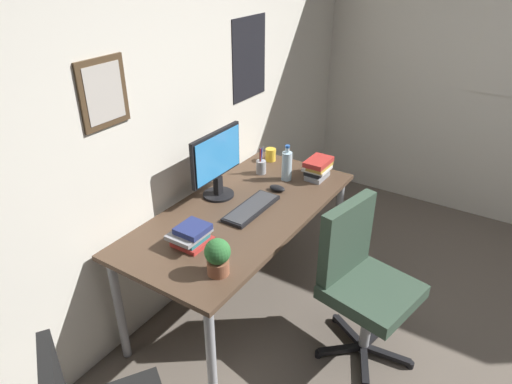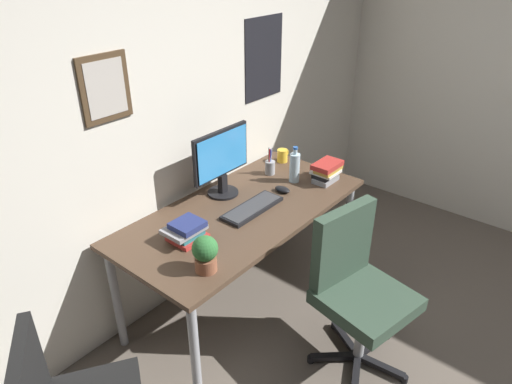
{
  "view_description": "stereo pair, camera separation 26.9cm",
  "coord_description": "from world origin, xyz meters",
  "px_view_note": "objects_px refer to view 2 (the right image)",
  "views": [
    {
      "loc": [
        -1.99,
        0.29,
        2.18
      ],
      "look_at": [
        0.0,
        1.58,
        0.89
      ],
      "focal_mm": 32.35,
      "sensor_mm": 36.0,
      "label": 1
    },
    {
      "loc": [
        -1.83,
        0.07,
        2.18
      ],
      "look_at": [
        0.0,
        1.58,
        0.89
      ],
      "focal_mm": 32.35,
      "sensor_mm": 36.0,
      "label": 2
    }
  ],
  "objects_px": {
    "computer_mouse": "(282,189)",
    "coffee_mug_near": "(283,155)",
    "potted_plant": "(205,253)",
    "book_stack_right": "(327,171)",
    "keyboard": "(252,208)",
    "book_stack_left": "(186,231)",
    "water_bottle": "(295,167)",
    "office_chair": "(356,283)",
    "pen_cup": "(270,167)",
    "monitor": "(222,160)"
  },
  "relations": [
    {
      "from": "office_chair",
      "to": "book_stack_right",
      "type": "bearing_deg",
      "value": 44.69
    },
    {
      "from": "keyboard",
      "to": "book_stack_right",
      "type": "relative_size",
      "value": 2.03
    },
    {
      "from": "office_chair",
      "to": "pen_cup",
      "type": "height_order",
      "value": "office_chair"
    },
    {
      "from": "keyboard",
      "to": "monitor",
      "type": "bearing_deg",
      "value": 82.36
    },
    {
      "from": "pen_cup",
      "to": "coffee_mug_near",
      "type": "bearing_deg",
      "value": 14.22
    },
    {
      "from": "potted_plant",
      "to": "computer_mouse",
      "type": "bearing_deg",
      "value": 12.26
    },
    {
      "from": "potted_plant",
      "to": "book_stack_left",
      "type": "relative_size",
      "value": 0.93
    },
    {
      "from": "keyboard",
      "to": "pen_cup",
      "type": "relative_size",
      "value": 2.15
    },
    {
      "from": "monitor",
      "to": "pen_cup",
      "type": "distance_m",
      "value": 0.47
    },
    {
      "from": "book_stack_right",
      "to": "potted_plant",
      "type": "bearing_deg",
      "value": -177.13
    },
    {
      "from": "book_stack_right",
      "to": "water_bottle",
      "type": "bearing_deg",
      "value": 130.96
    },
    {
      "from": "monitor",
      "to": "coffee_mug_near",
      "type": "xyz_separation_m",
      "value": [
        0.65,
        -0.0,
        -0.19
      ]
    },
    {
      "from": "potted_plant",
      "to": "book_stack_right",
      "type": "height_order",
      "value": "potted_plant"
    },
    {
      "from": "pen_cup",
      "to": "book_stack_right",
      "type": "bearing_deg",
      "value": -66.49
    },
    {
      "from": "potted_plant",
      "to": "book_stack_left",
      "type": "bearing_deg",
      "value": 65.62
    },
    {
      "from": "coffee_mug_near",
      "to": "book_stack_left",
      "type": "relative_size",
      "value": 0.55
    },
    {
      "from": "potted_plant",
      "to": "book_stack_left",
      "type": "height_order",
      "value": "potted_plant"
    },
    {
      "from": "water_bottle",
      "to": "book_stack_right",
      "type": "height_order",
      "value": "water_bottle"
    },
    {
      "from": "keyboard",
      "to": "potted_plant",
      "type": "height_order",
      "value": "potted_plant"
    },
    {
      "from": "coffee_mug_near",
      "to": "office_chair",
      "type": "bearing_deg",
      "value": -123.14
    },
    {
      "from": "monitor",
      "to": "keyboard",
      "type": "distance_m",
      "value": 0.36
    },
    {
      "from": "computer_mouse",
      "to": "potted_plant",
      "type": "distance_m",
      "value": 0.92
    },
    {
      "from": "computer_mouse",
      "to": "book_stack_left",
      "type": "xyz_separation_m",
      "value": [
        -0.77,
        0.08,
        0.04
      ]
    },
    {
      "from": "potted_plant",
      "to": "book_stack_left",
      "type": "xyz_separation_m",
      "value": [
        0.12,
        0.27,
        -0.05
      ]
    },
    {
      "from": "office_chair",
      "to": "keyboard",
      "type": "bearing_deg",
      "value": 92.6
    },
    {
      "from": "computer_mouse",
      "to": "coffee_mug_near",
      "type": "relative_size",
      "value": 0.96
    },
    {
      "from": "water_bottle",
      "to": "pen_cup",
      "type": "xyz_separation_m",
      "value": [
        -0.01,
        0.2,
        -0.05
      ]
    },
    {
      "from": "keyboard",
      "to": "computer_mouse",
      "type": "xyz_separation_m",
      "value": [
        0.3,
        -0.0,
        0.01
      ]
    },
    {
      "from": "monitor",
      "to": "book_stack_right",
      "type": "distance_m",
      "value": 0.74
    },
    {
      "from": "water_bottle",
      "to": "coffee_mug_near",
      "type": "bearing_deg",
      "value": 50.56
    },
    {
      "from": "monitor",
      "to": "water_bottle",
      "type": "bearing_deg",
      "value": -30.3
    },
    {
      "from": "potted_plant",
      "to": "book_stack_right",
      "type": "distance_m",
      "value": 1.22
    },
    {
      "from": "computer_mouse",
      "to": "coffee_mug_near",
      "type": "xyz_separation_m",
      "value": [
        0.38,
        0.29,
        0.03
      ]
    },
    {
      "from": "monitor",
      "to": "potted_plant",
      "type": "distance_m",
      "value": 0.81
    },
    {
      "from": "coffee_mug_near",
      "to": "potted_plant",
      "type": "xyz_separation_m",
      "value": [
        -1.28,
        -0.48,
        0.06
      ]
    },
    {
      "from": "monitor",
      "to": "computer_mouse",
      "type": "xyz_separation_m",
      "value": [
        0.26,
        -0.29,
        -0.22
      ]
    },
    {
      "from": "potted_plant",
      "to": "book_stack_right",
      "type": "bearing_deg",
      "value": 2.87
    },
    {
      "from": "book_stack_left",
      "to": "coffee_mug_near",
      "type": "bearing_deg",
      "value": 10.18
    },
    {
      "from": "pen_cup",
      "to": "book_stack_left",
      "type": "height_order",
      "value": "pen_cup"
    },
    {
      "from": "coffee_mug_near",
      "to": "pen_cup",
      "type": "relative_size",
      "value": 0.57
    },
    {
      "from": "office_chair",
      "to": "book_stack_right",
      "type": "xyz_separation_m",
      "value": [
        0.59,
        0.58,
        0.29
      ]
    },
    {
      "from": "keyboard",
      "to": "book_stack_right",
      "type": "xyz_separation_m",
      "value": [
        0.62,
        -0.14,
        0.06
      ]
    },
    {
      "from": "office_chair",
      "to": "computer_mouse",
      "type": "distance_m",
      "value": 0.8
    },
    {
      "from": "monitor",
      "to": "keyboard",
      "type": "bearing_deg",
      "value": -97.64
    },
    {
      "from": "keyboard",
      "to": "book_stack_left",
      "type": "relative_size",
      "value": 2.04
    },
    {
      "from": "coffee_mug_near",
      "to": "book_stack_right",
      "type": "relative_size",
      "value": 0.54
    },
    {
      "from": "office_chair",
      "to": "water_bottle",
      "type": "bearing_deg",
      "value": 59.25
    },
    {
      "from": "water_bottle",
      "to": "computer_mouse",
      "type": "bearing_deg",
      "value": -170.04
    },
    {
      "from": "potted_plant",
      "to": "book_stack_right",
      "type": "relative_size",
      "value": 0.92
    },
    {
      "from": "water_bottle",
      "to": "book_stack_left",
      "type": "xyz_separation_m",
      "value": [
        -0.95,
        0.05,
        -0.05
      ]
    }
  ]
}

